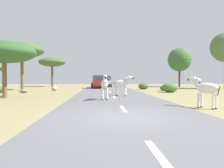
# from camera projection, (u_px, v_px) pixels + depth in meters

# --- Properties ---
(ground_plane) EXTENTS (90.00, 90.00, 0.00)m
(ground_plane) POSITION_uv_depth(u_px,v_px,m) (126.00, 118.00, 7.69)
(ground_plane) COLOR #8E8456
(road) EXTENTS (6.00, 64.00, 0.05)m
(road) POSITION_uv_depth(u_px,v_px,m) (129.00, 117.00, 7.69)
(road) COLOR slate
(road) RESTS_ON ground_plane
(lane_markings) EXTENTS (0.16, 56.00, 0.01)m
(lane_markings) POSITION_uv_depth(u_px,v_px,m) (133.00, 122.00, 6.69)
(lane_markings) COLOR silver
(lane_markings) RESTS_ON road
(zebra_0) EXTENTS (0.48, 1.69, 1.59)m
(zebra_0) POSITION_uv_depth(u_px,v_px,m) (105.00, 85.00, 13.70)
(zebra_0) COLOR silver
(zebra_0) RESTS_ON road
(zebra_1) EXTENTS (1.54, 0.97, 1.56)m
(zebra_1) POSITION_uv_depth(u_px,v_px,m) (122.00, 84.00, 16.74)
(zebra_1) COLOR silver
(zebra_1) RESTS_ON road
(zebra_2) EXTENTS (1.13, 1.43, 1.53)m
(zebra_2) POSITION_uv_depth(u_px,v_px,m) (205.00, 89.00, 10.19)
(zebra_2) COLOR silver
(zebra_2) RESTS_ON ground_plane
(car_0) EXTENTS (2.23, 4.44, 1.74)m
(car_0) POSITION_uv_depth(u_px,v_px,m) (99.00, 82.00, 30.28)
(car_0) COLOR red
(car_0) RESTS_ON road
(car_1) EXTENTS (2.06, 4.36, 1.74)m
(car_1) POSITION_uv_depth(u_px,v_px,m) (105.00, 82.00, 35.79)
(car_1) COLOR white
(car_1) RESTS_ON road
(tree_0) EXTENTS (4.35, 4.35, 3.98)m
(tree_0) POSITION_uv_depth(u_px,v_px,m) (4.00, 52.00, 15.45)
(tree_0) COLOR brown
(tree_0) RESTS_ON ground_plane
(tree_2) EXTENTS (4.38, 4.38, 4.86)m
(tree_2) POSITION_uv_depth(u_px,v_px,m) (52.00, 62.00, 36.58)
(tree_2) COLOR brown
(tree_2) RESTS_ON ground_plane
(tree_3) EXTENTS (4.98, 4.98, 5.50)m
(tree_3) POSITION_uv_depth(u_px,v_px,m) (22.00, 50.00, 25.40)
(tree_3) COLOR brown
(tree_3) RESTS_ON ground_plane
(tree_5) EXTENTS (3.78, 3.78, 6.29)m
(tree_5) POSITION_uv_depth(u_px,v_px,m) (180.00, 60.00, 35.60)
(tree_5) COLOR #4C3823
(tree_5) RESTS_ON ground_plane
(bush_0) EXTENTS (1.60, 1.44, 0.96)m
(bush_0) POSITION_uv_depth(u_px,v_px,m) (170.00, 87.00, 21.84)
(bush_0) COLOR #4C7038
(bush_0) RESTS_ON ground_plane
(bush_1) EXTENTS (1.02, 0.92, 0.61)m
(bush_1) POSITION_uv_depth(u_px,v_px,m) (164.00, 88.00, 24.68)
(bush_1) COLOR #386633
(bush_1) RESTS_ON ground_plane
(bush_3) EXTENTS (1.29, 1.16, 0.77)m
(bush_3) POSITION_uv_depth(u_px,v_px,m) (143.00, 86.00, 27.88)
(bush_3) COLOR #425B2D
(bush_3) RESTS_ON ground_plane
(rock_0) EXTENTS (0.65, 0.59, 0.51)m
(rock_0) POSITION_uv_depth(u_px,v_px,m) (54.00, 89.00, 24.40)
(rock_0) COLOR #A89E8C
(rock_0) RESTS_ON ground_plane
(rock_1) EXTENTS (0.75, 0.80, 0.38)m
(rock_1) POSITION_uv_depth(u_px,v_px,m) (24.00, 91.00, 21.09)
(rock_1) COLOR gray
(rock_1) RESTS_ON ground_plane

